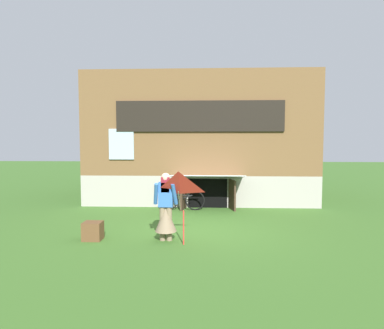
% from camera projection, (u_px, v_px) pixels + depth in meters
% --- Properties ---
extents(ground_plane, '(60.00, 60.00, 0.00)m').
position_uv_depth(ground_plane, '(197.00, 230.00, 8.96)').
color(ground_plane, '#386023').
extents(log_house, '(8.71, 5.89, 4.96)m').
position_uv_depth(log_house, '(201.00, 139.00, 14.15)').
color(log_house, '#9E998E').
rests_on(log_house, ground_plane).
extents(person, '(0.61, 0.52, 1.64)m').
position_uv_depth(person, '(166.00, 212.00, 7.93)').
color(person, '#7F6B51').
rests_on(person, ground_plane).
extents(kite, '(0.85, 0.82, 1.64)m').
position_uv_depth(kite, '(178.00, 189.00, 7.36)').
color(kite, red).
rests_on(kite, ground_plane).
extents(bicycle_black, '(1.60, 0.08, 0.73)m').
position_uv_depth(bicycle_black, '(182.00, 200.00, 11.48)').
color(bicycle_black, black).
rests_on(bicycle_black, ground_plane).
extents(wooden_crate, '(0.45, 0.38, 0.44)m').
position_uv_depth(wooden_crate, '(93.00, 231.00, 8.01)').
color(wooden_crate, brown).
rests_on(wooden_crate, ground_plane).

